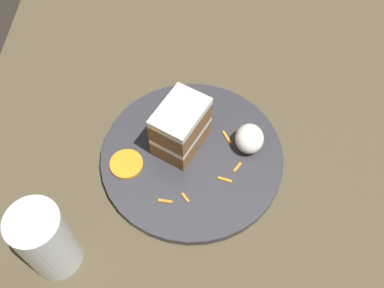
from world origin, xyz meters
name	(u,v)px	position (x,y,z in m)	size (l,w,h in m)	color
ground_plane	(221,159)	(0.00, 0.00, 0.00)	(6.00, 6.00, 0.00)	black
dining_table	(221,154)	(0.00, 0.00, 0.02)	(1.01, 0.89, 0.03)	#4C422D
plate	(192,157)	(-0.02, 0.05, 0.04)	(0.31, 0.31, 0.02)	#333338
cake_slice	(181,127)	(0.00, 0.07, 0.10)	(0.11, 0.10, 0.09)	brown
cream_dollop	(249,137)	(0.00, -0.04, 0.07)	(0.05, 0.05, 0.05)	white
orange_garnish	(126,164)	(-0.05, 0.16, 0.05)	(0.06, 0.06, 0.01)	orange
carrot_shreds_scatter	(210,174)	(-0.06, 0.02, 0.05)	(0.14, 0.13, 0.00)	orange
drinking_glass	(48,243)	(-0.20, 0.24, 0.09)	(0.07, 0.07, 0.14)	silver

